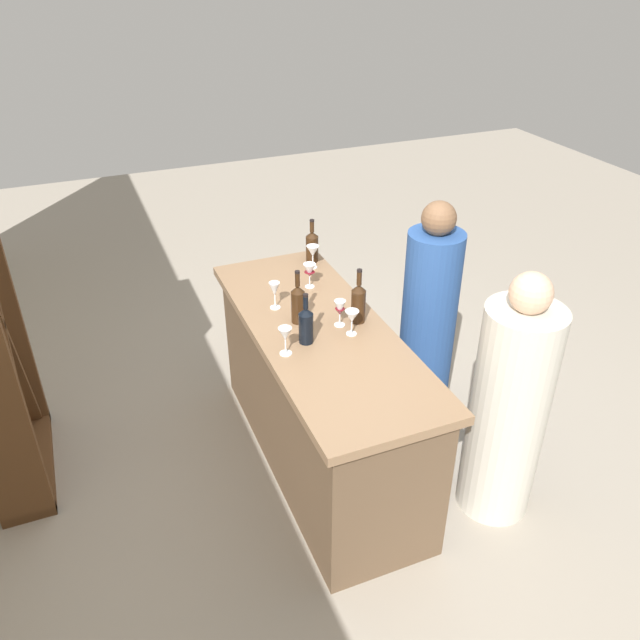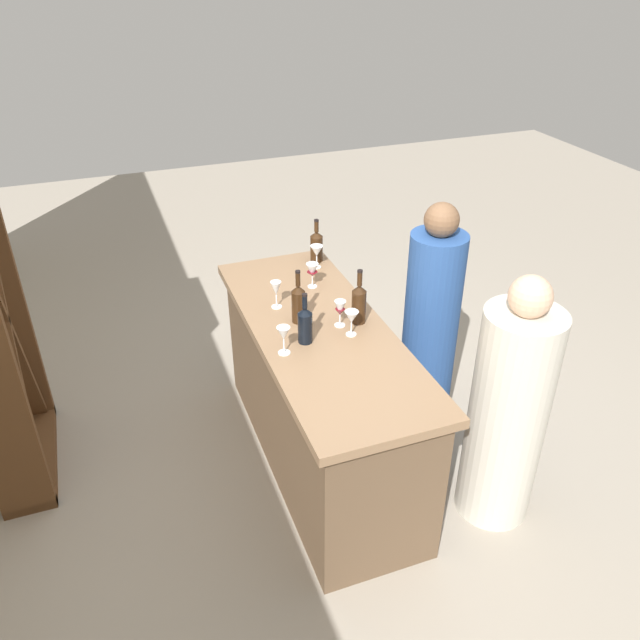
# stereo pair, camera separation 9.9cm
# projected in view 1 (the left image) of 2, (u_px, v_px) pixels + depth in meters

# --- Properties ---
(ground_plane) EXTENTS (12.00, 12.00, 0.00)m
(ground_plane) POSITION_uv_depth(u_px,v_px,m) (320.00, 457.00, 3.89)
(ground_plane) COLOR #9E9384
(bar_counter) EXTENTS (1.87, 0.70, 0.93)m
(bar_counter) POSITION_uv_depth(u_px,v_px,m) (320.00, 396.00, 3.65)
(bar_counter) COLOR brown
(bar_counter) RESTS_ON ground
(wine_bottle_leftmost_near_black) EXTENTS (0.08, 0.08, 0.28)m
(wine_bottle_leftmost_near_black) POSITION_uv_depth(u_px,v_px,m) (306.00, 324.00, 3.24)
(wine_bottle_leftmost_near_black) COLOR black
(wine_bottle_leftmost_near_black) RESTS_ON bar_counter
(wine_bottle_second_left_amber_brown) EXTENTS (0.08, 0.08, 0.31)m
(wine_bottle_second_left_amber_brown) POSITION_uv_depth(u_px,v_px,m) (358.00, 302.00, 3.41)
(wine_bottle_second_left_amber_brown) COLOR #331E0F
(wine_bottle_second_left_amber_brown) RESTS_ON bar_counter
(wine_bottle_center_amber_brown) EXTENTS (0.07, 0.07, 0.31)m
(wine_bottle_center_amber_brown) POSITION_uv_depth(u_px,v_px,m) (298.00, 303.00, 3.40)
(wine_bottle_center_amber_brown) COLOR #331E0F
(wine_bottle_center_amber_brown) RESTS_ON bar_counter
(wine_bottle_second_right_amber_brown) EXTENTS (0.08, 0.08, 0.28)m
(wine_bottle_second_right_amber_brown) POSITION_uv_depth(u_px,v_px,m) (312.00, 245.00, 4.06)
(wine_bottle_second_right_amber_brown) COLOR #331E0F
(wine_bottle_second_right_amber_brown) RESTS_ON bar_counter
(wine_glass_near_left) EXTENTS (0.08, 0.08, 0.15)m
(wine_glass_near_left) POSITION_uv_depth(u_px,v_px,m) (313.00, 252.00, 3.97)
(wine_glass_near_left) COLOR white
(wine_glass_near_left) RESTS_ON bar_counter
(wine_glass_near_center) EXTENTS (0.07, 0.07, 0.14)m
(wine_glass_near_center) POSITION_uv_depth(u_px,v_px,m) (352.00, 317.00, 3.30)
(wine_glass_near_center) COLOR white
(wine_glass_near_center) RESTS_ON bar_counter
(wine_glass_near_right) EXTENTS (0.07, 0.07, 0.15)m
(wine_glass_near_right) POSITION_uv_depth(u_px,v_px,m) (310.00, 271.00, 3.75)
(wine_glass_near_right) COLOR white
(wine_glass_near_right) RESTS_ON bar_counter
(wine_glass_far_left) EXTENTS (0.06, 0.06, 0.15)m
(wine_glass_far_left) POSITION_uv_depth(u_px,v_px,m) (340.00, 309.00, 3.38)
(wine_glass_far_left) COLOR white
(wine_glass_far_left) RESTS_ON bar_counter
(wine_glass_far_center) EXTENTS (0.06, 0.06, 0.16)m
(wine_glass_far_center) POSITION_uv_depth(u_px,v_px,m) (275.00, 290.00, 3.53)
(wine_glass_far_center) COLOR white
(wine_glass_far_center) RESTS_ON bar_counter
(wine_glass_far_right) EXTENTS (0.07, 0.07, 0.15)m
(wine_glass_far_right) POSITION_uv_depth(u_px,v_px,m) (285.00, 335.00, 3.14)
(wine_glass_far_right) COLOR white
(wine_glass_far_right) RESTS_ON bar_counter
(person_left_guest) EXTENTS (0.43, 0.43, 1.52)m
(person_left_guest) POSITION_uv_depth(u_px,v_px,m) (427.00, 330.00, 3.82)
(person_left_guest) COLOR #284C8C
(person_left_guest) RESTS_ON ground
(person_center_guest) EXTENTS (0.52, 0.52, 1.43)m
(person_center_guest) POSITION_uv_depth(u_px,v_px,m) (508.00, 410.00, 3.26)
(person_center_guest) COLOR beige
(person_center_guest) RESTS_ON ground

